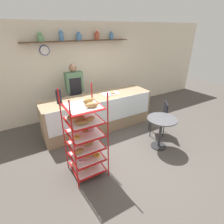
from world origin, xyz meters
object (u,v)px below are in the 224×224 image
(person_worker, at_px, (75,92))
(coffee_carafe, at_px, (59,96))
(donut_tray_counter, at_px, (112,93))
(cafe_table, at_px, (161,126))
(cafe_chair, at_px, (161,115))
(pastry_rack, at_px, (85,137))

(person_worker, relative_size, coffee_carafe, 4.92)
(person_worker, height_order, donut_tray_counter, person_worker)
(cafe_table, relative_size, coffee_carafe, 2.16)
(cafe_table, relative_size, cafe_chair, 0.84)
(person_worker, relative_size, cafe_table, 2.28)
(donut_tray_counter, bearing_deg, cafe_table, -74.31)
(donut_tray_counter, bearing_deg, person_worker, 141.70)
(pastry_rack, height_order, cafe_chair, pastry_rack)
(coffee_carafe, bearing_deg, donut_tray_counter, -1.51)
(cafe_table, bearing_deg, person_worker, 119.89)
(coffee_carafe, relative_size, donut_tray_counter, 0.76)
(cafe_table, xyz_separation_m, donut_tray_counter, (-0.42, 1.49, 0.40))
(cafe_table, relative_size, donut_tray_counter, 1.63)
(cafe_chair, height_order, donut_tray_counter, donut_tray_counter)
(cafe_table, bearing_deg, cafe_chair, 45.84)
(coffee_carafe, bearing_deg, cafe_table, -40.19)
(cafe_chair, bearing_deg, pastry_rack, -45.43)
(pastry_rack, relative_size, cafe_chair, 1.87)
(pastry_rack, xyz_separation_m, coffee_carafe, (-0.05, 1.44, 0.31))
(person_worker, xyz_separation_m, coffee_carafe, (-0.59, -0.60, 0.18))
(cafe_table, xyz_separation_m, coffee_carafe, (-1.80, 1.52, 0.55))
(cafe_chair, distance_m, donut_tray_counter, 1.41)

